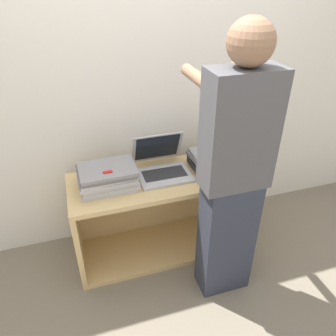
{
  "coord_description": "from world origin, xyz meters",
  "views": [
    {
      "loc": [
        -0.57,
        -1.63,
        1.98
      ],
      "look_at": [
        0.0,
        0.18,
        0.8
      ],
      "focal_mm": 35.0,
      "sensor_mm": 36.0,
      "label": 1
    }
  ],
  "objects_px": {
    "laptop_open": "(162,166)",
    "person": "(233,177)",
    "laptop_stack_left": "(108,177)",
    "laptop_stack_right": "(217,160)"
  },
  "relations": [
    {
      "from": "laptop_open",
      "to": "laptop_stack_left",
      "type": "bearing_deg",
      "value": -170.95
    },
    {
      "from": "laptop_open",
      "to": "person",
      "type": "distance_m",
      "value": 0.62
    },
    {
      "from": "laptop_stack_right",
      "to": "person",
      "type": "bearing_deg",
      "value": -105.05
    },
    {
      "from": "laptop_open",
      "to": "laptop_stack_right",
      "type": "distance_m",
      "value": 0.41
    },
    {
      "from": "laptop_stack_right",
      "to": "person",
      "type": "distance_m",
      "value": 0.51
    },
    {
      "from": "laptop_stack_left",
      "to": "laptop_open",
      "type": "bearing_deg",
      "value": 9.05
    },
    {
      "from": "person",
      "to": "laptop_stack_right",
      "type": "bearing_deg",
      "value": 74.95
    },
    {
      "from": "laptop_stack_right",
      "to": "laptop_stack_left",
      "type": "bearing_deg",
      "value": -179.87
    },
    {
      "from": "person",
      "to": "laptop_stack_left",
      "type": "bearing_deg",
      "value": 146.11
    },
    {
      "from": "laptop_stack_left",
      "to": "person",
      "type": "xyz_separation_m",
      "value": [
        0.69,
        -0.46,
        0.15
      ]
    }
  ]
}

